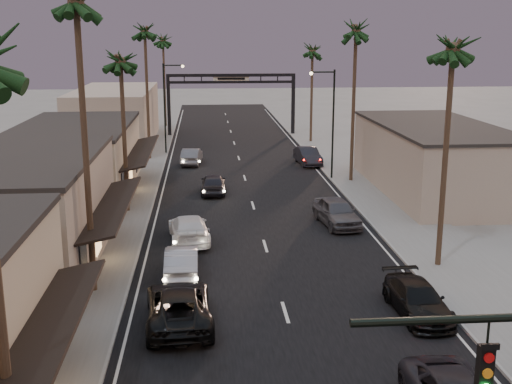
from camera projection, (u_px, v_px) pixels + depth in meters
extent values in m
plane|color=slate|center=(250.00, 195.00, 48.04)|extent=(200.00, 200.00, 0.00)
cube|color=black|center=(245.00, 181.00, 52.88)|extent=(14.00, 120.00, 0.02)
cube|color=slate|center=(137.00, 165.00, 58.88)|extent=(5.00, 92.00, 0.12)
cube|color=slate|center=(341.00, 162.00, 60.40)|extent=(5.00, 92.00, 0.12)
cube|color=gray|center=(17.00, 214.00, 32.79)|extent=(8.00, 14.00, 5.50)
cube|color=#C0B092|center=(76.00, 160.00, 48.34)|extent=(8.00, 16.00, 5.00)
cube|color=gray|center=(116.00, 116.00, 70.49)|extent=(8.00, 20.00, 6.00)
cube|color=gray|center=(434.00, 160.00, 48.56)|extent=(8.00, 18.00, 5.00)
cube|color=black|center=(485.00, 370.00, 12.01)|extent=(0.28, 0.22, 1.00)
cube|color=black|center=(169.00, 106.00, 75.66)|extent=(0.40, 0.40, 7.00)
cube|color=black|center=(293.00, 105.00, 76.84)|extent=(0.40, 0.40, 7.00)
cube|color=black|center=(231.00, 75.00, 75.39)|extent=(15.20, 0.35, 0.35)
cube|color=black|center=(231.00, 82.00, 75.58)|extent=(15.20, 0.30, 0.30)
cube|color=beige|center=(231.00, 79.00, 75.47)|extent=(4.20, 0.12, 1.00)
cylinder|color=black|center=(333.00, 125.00, 52.38)|extent=(0.16, 0.16, 9.00)
cylinder|color=black|center=(322.00, 72.00, 51.28)|extent=(2.00, 0.12, 0.12)
sphere|color=#FFD899|center=(311.00, 73.00, 51.23)|extent=(0.30, 0.30, 0.30)
cylinder|color=black|center=(165.00, 109.00, 63.82)|extent=(0.16, 0.16, 9.00)
cylinder|color=black|center=(173.00, 65.00, 62.88)|extent=(2.00, 0.12, 0.12)
sphere|color=#FFD899|center=(183.00, 66.00, 62.97)|extent=(0.30, 0.30, 0.30)
cylinder|color=#38281C|center=(86.00, 155.00, 28.38)|extent=(0.28, 0.28, 13.00)
cylinder|color=#38281C|center=(124.00, 139.00, 42.29)|extent=(0.28, 0.28, 10.00)
sphere|color=black|center=(120.00, 52.00, 40.96)|extent=(3.20, 3.20, 3.20)
cylinder|color=#38281C|center=(147.00, 97.00, 60.45)|extent=(0.28, 0.28, 12.00)
sphere|color=black|center=(144.00, 25.00, 58.88)|extent=(3.20, 3.20, 3.20)
cylinder|color=#38281C|center=(445.00, 162.00, 31.93)|extent=(0.28, 0.28, 11.00)
sphere|color=black|center=(454.00, 36.00, 30.48)|extent=(3.20, 3.20, 3.20)
cylinder|color=#38281C|center=(353.00, 108.00, 51.17)|extent=(0.28, 0.28, 12.00)
sphere|color=black|center=(356.00, 23.00, 49.60)|extent=(3.20, 3.20, 3.20)
cylinder|color=#38281C|center=(312.00, 97.00, 70.77)|extent=(0.28, 0.28, 10.00)
sphere|color=black|center=(313.00, 45.00, 69.44)|extent=(3.20, 3.20, 3.20)
cylinder|color=#38281C|center=(164.00, 84.00, 82.85)|extent=(0.28, 0.28, 11.00)
sphere|color=black|center=(163.00, 36.00, 81.40)|extent=(3.20, 3.20, 3.20)
imported|color=black|center=(179.00, 306.00, 26.44)|extent=(2.97, 5.85, 1.58)
imported|color=#9B9A9F|center=(182.00, 261.00, 31.77)|extent=(1.63, 4.58, 1.51)
imported|color=silver|center=(189.00, 229.00, 37.11)|extent=(2.70, 5.51, 1.54)
imported|color=black|center=(213.00, 183.00, 48.48)|extent=(1.93, 4.54, 1.53)
imported|color=#57585D|center=(192.00, 156.00, 59.43)|extent=(2.03, 4.67, 1.50)
imported|color=black|center=(418.00, 299.00, 27.33)|extent=(2.18, 4.90, 1.40)
imported|color=#434347|center=(337.00, 212.00, 40.30)|extent=(2.67, 5.23, 1.70)
imported|color=black|center=(308.00, 156.00, 59.26)|extent=(2.17, 4.99, 1.60)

